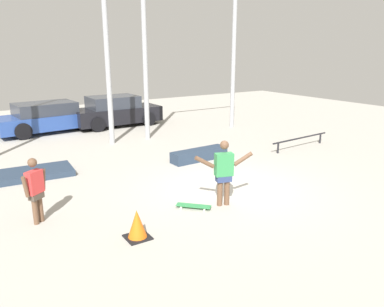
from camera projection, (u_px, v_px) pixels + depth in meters
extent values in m
plane|color=#B2ADA3|center=(228.00, 188.00, 10.15)|extent=(36.00, 36.00, 0.00)
cylinder|color=brown|center=(220.00, 191.00, 8.96)|extent=(0.13, 0.13, 0.75)
cylinder|color=brown|center=(227.00, 190.00, 9.00)|extent=(0.13, 0.13, 0.75)
cube|color=navy|center=(224.00, 178.00, 8.90)|extent=(0.41, 0.30, 0.17)
cube|color=#338C4C|center=(224.00, 164.00, 8.81)|extent=(0.47, 0.33, 0.55)
sphere|color=brown|center=(224.00, 145.00, 8.68)|extent=(0.21, 0.21, 0.21)
cylinder|color=brown|center=(205.00, 162.00, 8.66)|extent=(0.49, 0.24, 0.34)
cylinder|color=brown|center=(243.00, 159.00, 8.90)|extent=(0.49, 0.24, 0.34)
cube|color=#338C4C|center=(194.00, 206.00, 8.86)|extent=(0.73, 0.74, 0.01)
cylinder|color=silver|center=(206.00, 207.00, 8.91)|extent=(0.06, 0.06, 0.05)
cylinder|color=silver|center=(204.00, 210.00, 8.71)|extent=(0.06, 0.06, 0.05)
cylinder|color=silver|center=(183.00, 204.00, 9.04)|extent=(0.06, 0.06, 0.05)
cylinder|color=silver|center=(181.00, 208.00, 8.83)|extent=(0.06, 0.06, 0.05)
cube|color=#28384C|center=(199.00, 155.00, 12.72)|extent=(2.07, 0.62, 0.37)
cube|color=#28384C|center=(17.00, 176.00, 10.91)|extent=(3.20, 1.44, 0.18)
cylinder|color=black|center=(301.00, 138.00, 14.21)|extent=(3.08, 0.27, 0.06)
cylinder|color=black|center=(278.00, 148.00, 13.54)|extent=(0.07, 0.07, 0.39)
cylinder|color=black|center=(320.00, 138.00, 14.99)|extent=(0.07, 0.07, 0.39)
cylinder|color=#A5A8AD|center=(107.00, 59.00, 14.13)|extent=(0.20, 0.20, 6.58)
cylinder|color=#A5A8AD|center=(145.00, 58.00, 14.95)|extent=(0.20, 0.20, 6.58)
cylinder|color=#A5A8AD|center=(234.00, 57.00, 17.31)|extent=(0.20, 0.20, 6.58)
cube|color=#284793|center=(50.00, 121.00, 17.00)|extent=(4.74, 2.23, 0.63)
cube|color=#2D333D|center=(45.00, 108.00, 16.73)|extent=(2.67, 1.89, 0.53)
cylinder|color=black|center=(74.00, 118.00, 18.55)|extent=(0.72, 0.29, 0.70)
cylinder|color=black|center=(88.00, 123.00, 17.23)|extent=(0.72, 0.29, 0.70)
cylinder|color=black|center=(12.00, 125.00, 16.85)|extent=(0.72, 0.29, 0.70)
cylinder|color=black|center=(23.00, 131.00, 15.53)|extent=(0.72, 0.29, 0.70)
cube|color=black|center=(117.00, 115.00, 18.33)|extent=(4.20, 1.81, 0.72)
cube|color=#2D333D|center=(113.00, 102.00, 18.07)|extent=(2.32, 1.64, 0.56)
cylinder|color=black|center=(134.00, 114.00, 19.76)|extent=(0.68, 0.23, 0.68)
cylinder|color=black|center=(149.00, 119.00, 18.40)|extent=(0.68, 0.23, 0.68)
cylinder|color=black|center=(86.00, 119.00, 18.37)|extent=(0.68, 0.23, 0.68)
cylinder|color=black|center=(98.00, 124.00, 17.02)|extent=(0.68, 0.23, 0.68)
cylinder|color=brown|center=(40.00, 207.00, 8.13)|extent=(0.11, 0.11, 0.69)
cylinder|color=brown|center=(35.00, 209.00, 8.00)|extent=(0.11, 0.11, 0.69)
cube|color=#4C4238|center=(36.00, 195.00, 7.99)|extent=(0.35, 0.32, 0.15)
cube|color=#DB3838|center=(35.00, 182.00, 7.91)|extent=(0.40, 0.36, 0.50)
sphere|color=brown|center=(32.00, 163.00, 7.79)|extent=(0.19, 0.19, 0.19)
cylinder|color=brown|center=(43.00, 179.00, 8.14)|extent=(0.17, 0.15, 0.46)
cylinder|color=brown|center=(25.00, 187.00, 7.68)|extent=(0.17, 0.15, 0.46)
cube|color=black|center=(138.00, 237.00, 7.49)|extent=(0.48, 0.48, 0.03)
cone|color=orange|center=(137.00, 223.00, 7.41)|extent=(0.38, 0.38, 0.57)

